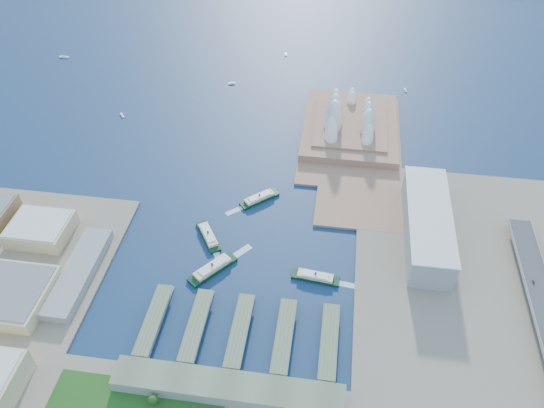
% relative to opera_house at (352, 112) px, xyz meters
% --- Properties ---
extents(ground, '(3000.00, 3000.00, 0.00)m').
position_rel_opera_house_xyz_m(ground, '(-105.00, -280.00, -32.00)').
color(ground, '#0E2242').
rests_on(ground, ground).
extents(east_land, '(240.00, 500.00, 3.00)m').
position_rel_opera_house_xyz_m(east_land, '(135.00, -330.00, -30.50)').
color(east_land, gray).
rests_on(east_land, ground).
extents(peninsula, '(135.00, 220.00, 3.00)m').
position_rel_opera_house_xyz_m(peninsula, '(2.50, -20.00, -30.50)').
color(peninsula, '#976A52').
rests_on(peninsula, ground).
extents(opera_house, '(134.00, 180.00, 58.00)m').
position_rel_opera_house_xyz_m(opera_house, '(0.00, 0.00, 0.00)').
color(opera_house, white).
rests_on(opera_house, peninsula).
extents(toaster_building, '(45.00, 155.00, 35.00)m').
position_rel_opera_house_xyz_m(toaster_building, '(90.00, -200.00, -11.50)').
color(toaster_building, gray).
rests_on(toaster_building, east_land).
extents(ferry_wharves, '(184.00, 90.00, 9.30)m').
position_rel_opera_house_xyz_m(ferry_wharves, '(-91.00, -355.00, -27.35)').
color(ferry_wharves, '#5A654D').
rests_on(ferry_wharves, ground).
extents(terminal_building, '(200.00, 28.00, 12.00)m').
position_rel_opera_house_xyz_m(terminal_building, '(-90.00, -415.00, -23.00)').
color(terminal_building, gray).
rests_on(terminal_building, south_land).
extents(ferry_a, '(37.84, 49.74, 9.57)m').
position_rel_opera_house_xyz_m(ferry_a, '(-150.19, -234.34, -27.21)').
color(ferry_a, black).
rests_on(ferry_a, ground).
extents(ferry_b, '(46.11, 42.82, 9.50)m').
position_rel_opera_house_xyz_m(ferry_b, '(-103.39, -163.55, -27.25)').
color(ferry_b, black).
rests_on(ferry_b, ground).
extents(ferry_c, '(47.30, 53.50, 10.80)m').
position_rel_opera_house_xyz_m(ferry_c, '(-134.55, -281.18, -26.60)').
color(ferry_c, black).
rests_on(ferry_c, ground).
extents(ferry_d, '(50.65, 17.81, 9.38)m').
position_rel_opera_house_xyz_m(ferry_d, '(-26.08, -276.69, -27.31)').
color(ferry_d, black).
rests_on(ferry_d, ground).
extents(boat_a, '(10.37, 12.28, 2.50)m').
position_rel_opera_house_xyz_m(boat_a, '(-333.73, -8.74, -30.75)').
color(boat_a, white).
rests_on(boat_a, ground).
extents(boat_b, '(11.62, 6.94, 2.96)m').
position_rel_opera_house_xyz_m(boat_b, '(-191.76, 105.89, -30.52)').
color(boat_b, white).
rests_on(boat_b, ground).
extents(boat_c, '(5.59, 11.46, 2.48)m').
position_rel_opera_house_xyz_m(boat_c, '(82.74, 124.42, -30.76)').
color(boat_c, white).
rests_on(boat_c, ground).
extents(boat_d, '(17.63, 4.26, 2.96)m').
position_rel_opera_house_xyz_m(boat_d, '(-497.72, 153.21, -30.52)').
color(boat_d, white).
rests_on(boat_d, ground).
extents(boat_e, '(5.05, 10.85, 2.56)m').
position_rel_opera_house_xyz_m(boat_e, '(-118.79, 217.82, -30.72)').
color(boat_e, white).
rests_on(boat_e, ground).
extents(car_c, '(2.04, 5.02, 1.46)m').
position_rel_opera_house_xyz_m(car_c, '(191.00, -262.57, -16.42)').
color(car_c, slate).
rests_on(car_c, expressway).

